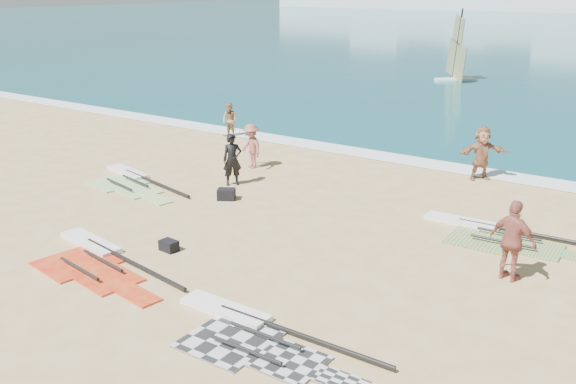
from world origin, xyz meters
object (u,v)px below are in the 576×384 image
Objects in this scene: rig_orange at (493,234)px; beachgoer_right at (482,153)px; beachgoer_mid at (251,146)px; rig_green at (131,181)px; rig_red at (96,259)px; gear_bag_near at (226,194)px; gear_bag_far at (169,246)px; beachgoer_left at (230,120)px; person_wetsuit at (232,160)px; rig_grey at (250,332)px; beachgoer_back at (513,241)px.

rig_orange is 5.45m from beachgoer_right.
beachgoer_right reaches higher than beachgoer_mid.
rig_green is 12.10m from rig_orange.
rig_red is 9.27× the size of gear_bag_near.
beachgoer_left reaches higher than gear_bag_far.
beachgoer_right is at bearing 4.82° from beachgoer_left.
person_wetsuit is 2.18m from beachgoer_mid.
rig_green is 2.58× the size of beachgoer_right.
gear_bag_far is 0.28× the size of beachgoer_mid.
rig_red is 1.81m from gear_bag_far.
beachgoer_right is (9.84, 7.15, 0.90)m from rig_green.
rig_grey is 4.75m from gear_bag_far.
gear_bag_near is 0.36× the size of beachgoer_left.
rig_orange is at bearing 12.83° from beachgoer_mid.
gear_bag_far reaches higher than rig_green.
beachgoer_left is 11.29m from beachgoer_right.
beachgoer_right reaches higher than rig_orange.
rig_grey is 3.20× the size of beachgoer_left.
gear_bag_far is at bearing -155.71° from beachgoer_right.
gear_bag_near is at bearing -42.56° from beachgoer_mid.
person_wetsuit is (-8.79, -0.44, 0.84)m from rig_orange.
person_wetsuit is (-2.21, 5.33, 0.75)m from gear_bag_far.
rig_red is at bearing -125.46° from gear_bag_far.
gear_bag_near is 3.77m from beachgoer_mid.
beachgoer_right is (-3.21, 7.47, -0.02)m from beachgoer_back.
gear_bag_far reaches higher than rig_red.
beachgoer_mid is at bearing 112.02° from gear_bag_far.
rig_green is 0.96× the size of rig_orange.
beachgoer_mid is at bearing -8.02° from beachgoer_back.
beachgoer_left is at bearing 124.37° from rig_red.
rig_green is at bearing 139.53° from rig_red.
rig_green and rig_orange have the same top height.
gear_bag_far is at bearing -140.84° from rig_orange.
rig_orange is at bearing 73.59° from rig_grey.
rig_orange is at bearing 41.22° from gear_bag_far.
gear_bag_near reaches higher than rig_orange.
rig_orange is 14.26m from beachgoer_left.
beachgoer_mid is at bearing 111.55° from rig_red.
rig_green is 7.33m from beachgoer_left.
beachgoer_back is (13.05, -0.31, 0.92)m from rig_green.
gear_bag_far is at bearing 153.66° from rig_grey.
rig_orange is at bearing 52.75° from rig_red.
rig_orange is at bearing -110.32° from beachgoer_right.
rig_orange is (11.90, 2.19, 0.00)m from rig_green.
gear_bag_far is 0.26× the size of person_wetsuit.
beachgoer_right reaches higher than rig_grey.
beachgoer_right is at bearing 48.65° from gear_bag_near.
rig_grey is 10.70× the size of gear_bag_far.
gear_bag_near reaches higher than gear_bag_far.
person_wetsuit is (-6.47, 7.44, 0.84)m from rig_grey.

